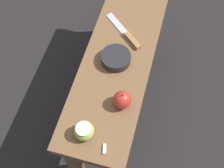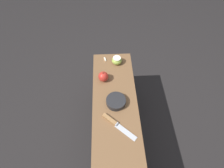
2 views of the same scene
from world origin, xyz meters
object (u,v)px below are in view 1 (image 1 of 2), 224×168
wooden_bench (120,65)px  apple_cut (84,131)px  apple_whole (122,100)px  bowl (116,58)px  knife (128,36)px

wooden_bench → apple_cut: apple_cut is taller
apple_whole → bowl: 0.22m
wooden_bench → bowl: bowl is taller
bowl → knife: bearing=-7.8°
apple_whole → apple_cut: 0.20m
wooden_bench → apple_whole: apple_whole is taller
apple_whole → apple_cut: size_ratio=1.05×
wooden_bench → apple_cut: bearing=175.4°
wooden_bench → knife: bearing=-9.7°
wooden_bench → apple_cut: (-0.44, 0.03, 0.16)m
wooden_bench → knife: knife is taller
knife → apple_whole: bearing=141.2°
wooden_bench → apple_cut: 0.47m
knife → bowl: bearing=123.6°
apple_whole → apple_cut: bearing=146.6°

